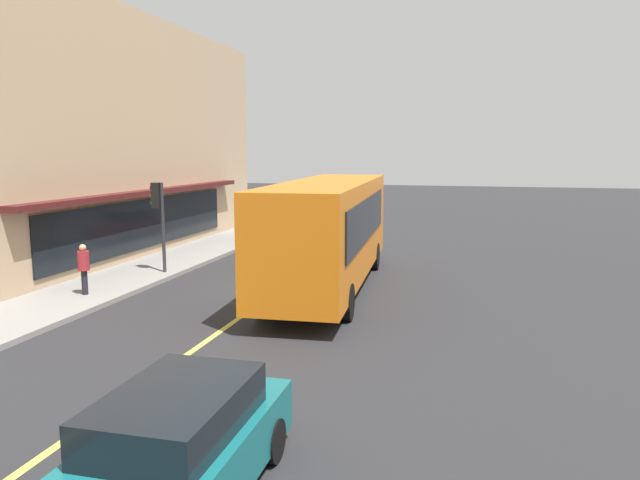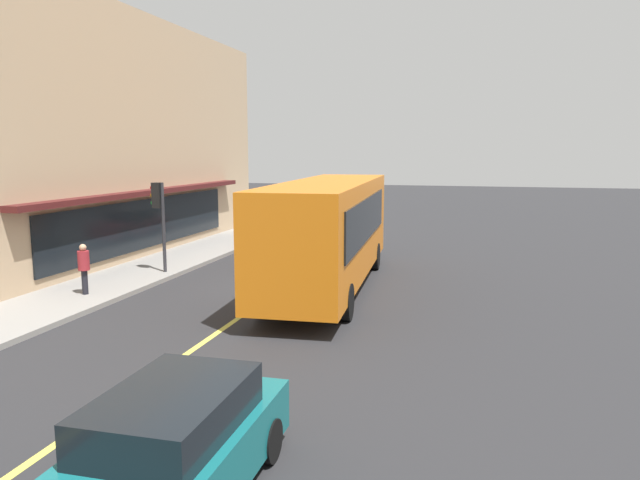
% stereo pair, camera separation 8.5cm
% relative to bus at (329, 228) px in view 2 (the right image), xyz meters
% --- Properties ---
extents(ground, '(120.00, 120.00, 0.00)m').
position_rel_bus_xyz_m(ground, '(-0.31, 1.50, -1.99)').
color(ground, '#28282B').
extents(sidewalk, '(80.00, 2.92, 0.15)m').
position_rel_bus_xyz_m(sidewalk, '(-0.31, 7.12, -1.91)').
color(sidewalk, gray).
rests_on(sidewalk, ground).
extents(lane_centre_stripe, '(36.00, 0.16, 0.01)m').
position_rel_bus_xyz_m(lane_centre_stripe, '(-0.31, 1.50, -1.98)').
color(lane_centre_stripe, '#D8D14C').
rests_on(lane_centre_stripe, ground).
extents(storefront_building, '(22.47, 11.09, 9.97)m').
position_rel_bus_xyz_m(storefront_building, '(3.41, 13.82, 3.00)').
color(storefront_building, tan).
rests_on(storefront_building, ground).
extents(bus, '(11.26, 3.17, 3.50)m').
position_rel_bus_xyz_m(bus, '(0.00, 0.00, 0.00)').
color(bus, orange).
rests_on(bus, ground).
extents(traffic_light, '(0.30, 0.52, 3.20)m').
position_rel_bus_xyz_m(traffic_light, '(0.43, 6.34, 0.55)').
color(traffic_light, '#2D2D33').
rests_on(traffic_light, sidewalk).
extents(car_maroon, '(4.38, 2.03, 1.52)m').
position_rel_bus_xyz_m(car_maroon, '(8.18, 4.47, -1.24)').
color(car_maroon, maroon).
rests_on(car_maroon, ground).
extents(car_teal, '(4.32, 1.89, 1.52)m').
position_rel_bus_xyz_m(car_teal, '(-12.26, -1.03, -1.24)').
color(car_teal, '#14666B').
rests_on(car_teal, ground).
extents(pedestrian_by_curb, '(0.34, 0.34, 1.54)m').
position_rel_bus_xyz_m(pedestrian_by_curb, '(-3.26, 6.81, -0.92)').
color(pedestrian_by_curb, black).
rests_on(pedestrian_by_curb, sidewalk).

